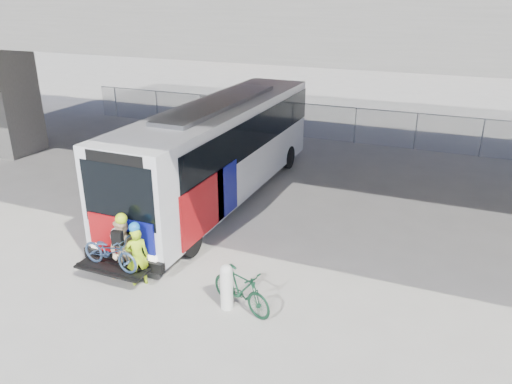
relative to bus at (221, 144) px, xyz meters
The scene contains 9 objects.
ground 3.97m from the bus, 53.56° to the right, with size 160.00×160.00×0.00m, color #9E9991.
bus is the anchor object (origin of this frame).
overpass 5.04m from the bus, 32.86° to the left, with size 40.00×16.00×7.95m.
chainlink_fence 9.53m from the bus, 77.85° to the left, with size 30.00×0.06×30.00m.
brick_buildings 45.75m from the bus, 85.94° to the left, with size 54.00×22.00×12.00m.
bollard 7.35m from the bus, 62.62° to the right, with size 0.32×0.32×1.21m.
cyclist_hivis 6.47m from the bus, 83.99° to the right, with size 0.71×0.69×1.81m.
cyclist_tan 6.43m from the bus, 87.52° to the right, with size 1.00×0.84×2.00m.
bike_parked 7.47m from the bus, 59.87° to the right, with size 0.53×1.87×1.13m, color #123A24.
Camera 1 is at (6.03, -13.01, 7.29)m, focal length 35.00 mm.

